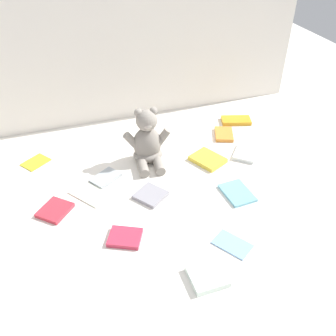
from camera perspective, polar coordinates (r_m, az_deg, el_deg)
ground_plane at (r=1.42m, az=-1.03°, el=-0.87°), size 3.20×3.20×0.00m
backdrop_drape at (r=1.68m, az=-6.35°, el=17.09°), size 1.61×0.03×0.61m
teddy_bear at (r=1.44m, az=-3.14°, el=3.91°), size 0.19×0.17×0.23m
book_case_0 at (r=1.17m, az=9.78°, el=-11.31°), size 0.12×0.13×0.01m
book_case_1 at (r=1.41m, az=-9.51°, el=-1.51°), size 0.13×0.12×0.01m
book_case_2 at (r=1.77m, az=10.34°, el=7.15°), size 0.15×0.11×0.02m
book_case_3 at (r=1.31m, az=-16.87°, el=-6.17°), size 0.13×0.13×0.01m
book_case_4 at (r=1.56m, az=-19.54°, el=0.91°), size 0.12×0.12×0.01m
book_case_5 at (r=1.66m, az=8.52°, el=5.12°), size 0.11×0.13×0.02m
book_case_6 at (r=1.49m, az=6.08°, el=1.32°), size 0.14×0.16×0.02m
book_case_7 at (r=1.35m, az=-11.84°, el=-3.80°), size 0.15×0.16×0.01m
book_case_8 at (r=1.35m, az=10.51°, el=-3.76°), size 0.10×0.13×0.01m
book_case_9 at (r=1.18m, az=-6.58°, el=-10.48°), size 0.12×0.12×0.01m
book_case_10 at (r=1.32m, az=-2.65°, el=-4.15°), size 0.13×0.13×0.01m
book_case_11 at (r=1.55m, az=11.77°, el=2.24°), size 0.14×0.14×0.01m
book_case_12 at (r=1.08m, az=6.06°, el=-16.08°), size 0.10×0.10×0.02m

